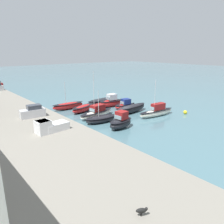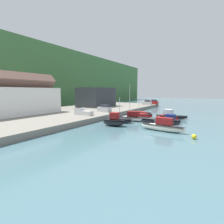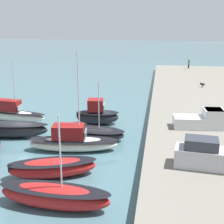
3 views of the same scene
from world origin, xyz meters
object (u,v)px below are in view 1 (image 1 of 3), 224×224
(moored_boat_6, at_px, (132,109))
(dog_on_quay, at_px, (142,210))
(moored_boat_0, at_px, (121,122))
(moored_boat_7, at_px, (125,105))
(moored_boat_1, at_px, (101,119))
(moored_boat_4, at_px, (68,106))
(moored_boat_5, at_px, (157,112))
(parked_car_1, at_px, (33,112))
(moored_boat_3, at_px, (83,108))
(pickup_truck_0, at_px, (50,126))
(mooring_buoy_0, at_px, (185,112))
(moored_boat_8, at_px, (111,102))
(moored_boat_9, at_px, (101,101))
(moored_boat_2, at_px, (97,113))

(moored_boat_6, height_order, dog_on_quay, dog_on_quay)
(moored_boat_0, distance_m, moored_boat_7, 12.95)
(moored_boat_1, relative_size, moored_boat_4, 0.85)
(moored_boat_5, distance_m, parked_car_1, 23.23)
(moored_boat_4, distance_m, moored_boat_7, 12.66)
(moored_boat_3, xyz_separation_m, pickup_truck_0, (-9.64, 11.97, 1.30))
(moored_boat_6, height_order, mooring_buoy_0, moored_boat_6)
(parked_car_1, height_order, dog_on_quay, parked_car_1)
(dog_on_quay, bearing_deg, moored_boat_7, 170.73)
(moored_boat_0, xyz_separation_m, moored_boat_1, (4.61, 0.68, -0.44))
(dog_on_quay, bearing_deg, moored_boat_3, -173.38)
(moored_boat_1, xyz_separation_m, moored_boat_8, (7.65, -8.83, 0.45))
(moored_boat_0, distance_m, moored_boat_4, 16.55)
(moored_boat_8, relative_size, mooring_buoy_0, 7.85)
(moored_boat_3, bearing_deg, moored_boat_9, -83.74)
(moored_boat_2, distance_m, pickup_truck_0, 12.78)
(moored_boat_5, relative_size, dog_on_quay, 10.33)
(moored_boat_6, relative_size, mooring_buoy_0, 11.22)
(moored_boat_3, relative_size, moored_boat_8, 1.15)
(moored_boat_9, xyz_separation_m, dog_on_quay, (-32.94, 21.71, 1.07))
(moored_boat_6, relative_size, dog_on_quay, 10.22)
(pickup_truck_0, bearing_deg, moored_boat_9, -60.45)
(moored_boat_6, distance_m, mooring_buoy_0, 10.92)
(moored_boat_8, bearing_deg, dog_on_quay, 151.12)
(moored_boat_2, bearing_deg, moored_boat_4, 0.83)
(pickup_truck_0, bearing_deg, dog_on_quay, 169.00)
(moored_boat_5, relative_size, pickup_truck_0, 1.78)
(moored_boat_7, bearing_deg, moored_boat_5, -166.12)
(moored_boat_4, xyz_separation_m, pickup_truck_0, (-13.48, 10.52, 1.25))
(moored_boat_2, relative_size, moored_boat_3, 1.30)
(moored_boat_2, xyz_separation_m, moored_boat_3, (4.98, -0.13, -0.15))
(moored_boat_6, bearing_deg, moored_boat_8, -5.77)
(moored_boat_0, height_order, parked_car_1, parked_car_1)
(moored_boat_4, distance_m, mooring_buoy_0, 24.97)
(moored_boat_4, relative_size, pickup_truck_0, 1.53)
(moored_boat_0, relative_size, moored_boat_5, 0.58)
(moored_boat_8, height_order, parked_car_1, parked_car_1)
(moored_boat_1, bearing_deg, moored_boat_5, -104.31)
(parked_car_1, bearing_deg, moored_boat_3, -79.38)
(moored_boat_0, height_order, pickup_truck_0, pickup_truck_0)
(pickup_truck_0, distance_m, mooring_buoy_0, 27.44)
(moored_boat_0, relative_size, moored_boat_3, 0.73)
(moored_boat_0, xyz_separation_m, moored_boat_5, (0.54, -10.09, -0.14))
(moored_boat_8, bearing_deg, moored_boat_9, 6.04)
(moored_boat_2, distance_m, moored_boat_9, 11.27)
(moored_boat_7, xyz_separation_m, pickup_truck_0, (-5.79, 20.58, 1.27))
(moored_boat_0, distance_m, mooring_buoy_0, 15.91)
(moored_boat_4, bearing_deg, moored_boat_6, -138.69)
(moored_boat_0, xyz_separation_m, pickup_truck_0, (3.06, 11.13, 0.96))
(moored_boat_2, distance_m, mooring_buoy_0, 18.08)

